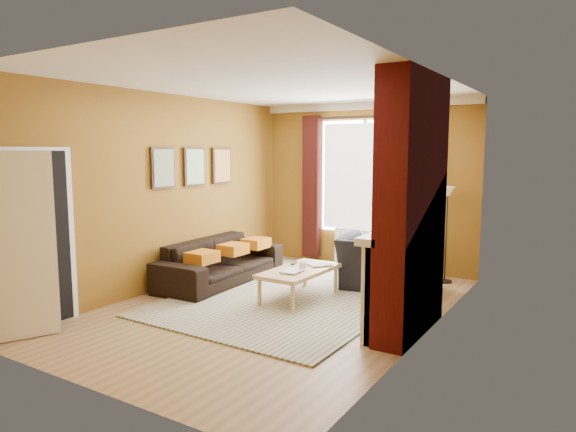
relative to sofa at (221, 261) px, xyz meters
The scene contains 12 objects.
ground 1.58m from the sofa, 23.27° to the right, with size 5.50×5.50×0.00m, color brown.
room_walls 2.32m from the sofa, ahead, with size 3.82×5.54×2.83m.
striped_rug 1.41m from the sofa, ahead, with size 2.79×3.83×0.02m.
sofa is the anchor object (origin of this frame).
armchair 2.42m from the sofa, 22.91° to the left, with size 1.19×1.04×0.77m, color black.
coffee_table 1.49m from the sofa, ahead, with size 0.65×1.27×0.42m.
wicker_stool 2.68m from the sofa, 41.83° to the left, with size 0.44×0.44×0.47m.
floor_lamp 3.50m from the sofa, 31.71° to the left, with size 0.25×0.25×1.46m.
book_a 1.45m from the sofa, 15.84° to the right, with size 0.22×0.30×0.03m, color #999999.
book_b 1.55m from the sofa, ahead, with size 0.23×0.31×0.02m, color #999999.
mug 1.57m from the sofa, ahead, with size 0.11×0.11×0.10m, color #999999.
tv_remote 1.27m from the sofa, ahead, with size 0.09×0.18×0.02m.
Camera 1 is at (3.48, -5.35, 1.98)m, focal length 32.00 mm.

